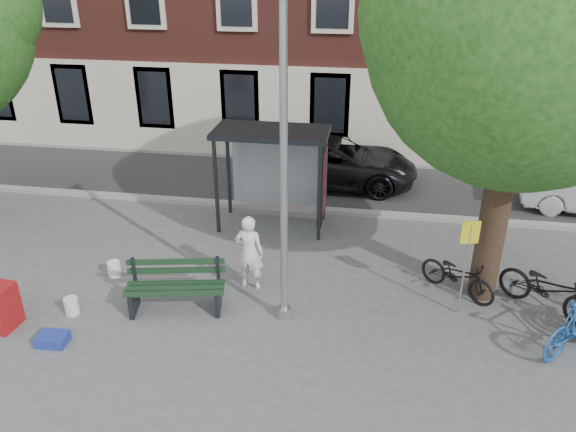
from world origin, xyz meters
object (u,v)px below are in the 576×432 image
(bus_shelter, at_px, (287,156))
(car_dark, at_px, (333,162))
(lamppost, at_px, (284,189))
(notice_sign, at_px, (468,246))
(bike_a, at_px, (458,275))
(bench, at_px, (176,289))
(painter, at_px, (249,252))
(bike_c, at_px, (549,289))

(bus_shelter, relative_size, car_dark, 0.56)
(lamppost, distance_m, bus_shelter, 4.24)
(lamppost, bearing_deg, bus_shelter, 98.43)
(notice_sign, bearing_deg, bike_a, 74.91)
(bus_shelter, relative_size, bench, 1.38)
(painter, bearing_deg, bench, 42.62)
(bike_c, bearing_deg, bus_shelter, 100.60)
(bus_shelter, distance_m, bike_c, 6.68)
(bike_a, xyz_separation_m, notice_sign, (-0.02, -0.71, 1.07))
(lamppost, bearing_deg, car_dark, 87.48)
(bench, height_order, notice_sign, notice_sign)
(bus_shelter, xyz_separation_m, bike_a, (4.08, -2.67, -1.46))
(painter, bearing_deg, lamppost, 136.20)
(bus_shelter, xyz_separation_m, car_dark, (0.92, 3.06, -1.21))
(painter, bearing_deg, bike_c, -175.88)
(lamppost, height_order, car_dark, lamppost)
(bus_shelter, bearing_deg, bike_c, -27.79)
(bus_shelter, distance_m, notice_sign, 5.29)
(bus_shelter, relative_size, notice_sign, 1.38)
(bench, xyz_separation_m, bike_c, (7.39, 1.10, 0.07))
(bench, distance_m, bike_a, 5.87)
(bike_c, bearing_deg, car_dark, 76.89)
(bench, distance_m, notice_sign, 5.81)
(lamppost, bearing_deg, bike_c, 11.53)
(painter, distance_m, car_dark, 6.29)
(bike_a, bearing_deg, lamppost, 150.06)
(bike_c, distance_m, notice_sign, 2.02)
(bike_a, relative_size, notice_sign, 0.84)
(bench, relative_size, notice_sign, 1.00)
(lamppost, height_order, notice_sign, lamppost)
(bus_shelter, relative_size, bike_c, 1.39)
(lamppost, bearing_deg, bike_a, 22.47)
(bench, xyz_separation_m, bike_a, (5.68, 1.48, -0.01))
(car_dark, bearing_deg, painter, 169.22)
(bike_c, relative_size, car_dark, 0.40)
(bike_a, relative_size, bike_c, 0.85)
(lamppost, xyz_separation_m, bench, (-2.21, -0.05, -2.32))
(painter, height_order, car_dark, painter)
(bench, xyz_separation_m, car_dark, (2.53, 7.22, 0.24))
(bike_a, distance_m, car_dark, 6.55)
(lamppost, relative_size, car_dark, 1.19)
(notice_sign, bearing_deg, bike_c, -2.55)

